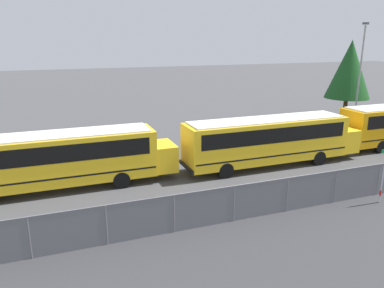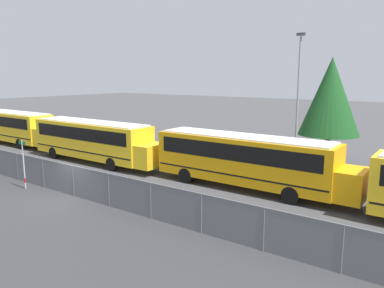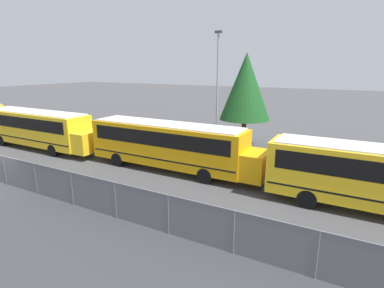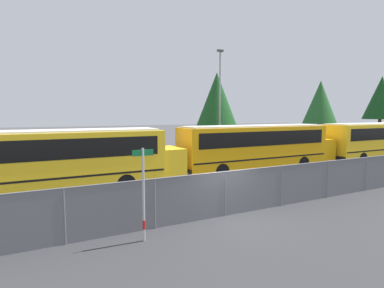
{
  "view_description": "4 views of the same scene",
  "coord_description": "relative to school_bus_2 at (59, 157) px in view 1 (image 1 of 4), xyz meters",
  "views": [
    {
      "loc": [
        -19.82,
        -14.73,
        8.6
      ],
      "look_at": [
        -11.38,
        7.6,
        1.82
      ],
      "focal_mm": 35.0,
      "sensor_mm": 36.0,
      "label": 1
    },
    {
      "loc": [
        17.99,
        -13.16,
        6.98
      ],
      "look_at": [
        2.95,
        7.82,
        2.29
      ],
      "focal_mm": 35.0,
      "sensor_mm": 36.0,
      "label": 2
    },
    {
      "loc": [
        18.66,
        -9.9,
        7.15
      ],
      "look_at": [
        9.66,
        6.63,
        2.3
      ],
      "focal_mm": 28.0,
      "sensor_mm": 36.0,
      "label": 3
    },
    {
      "loc": [
        -6.56,
        -10.07,
        4.16
      ],
      "look_at": [
        2.42,
        7.82,
        2.17
      ],
      "focal_mm": 28.0,
      "sensor_mm": 36.0,
      "label": 4
    }
  ],
  "objects": [
    {
      "name": "street_sign",
      "position": [
        16.01,
        -8.12,
        -0.37
      ],
      "size": [
        0.7,
        0.09,
        3.08
      ],
      "color": "#B7B7BC",
      "rests_on": "ground_plane"
    },
    {
      "name": "school_bus_2",
      "position": [
        0.0,
        0.0,
        0.0
      ],
      "size": [
        13.11,
        2.56,
        3.37
      ],
      "color": "yellow",
      "rests_on": "ground_plane"
    },
    {
      "name": "light_pole",
      "position": [
        27.98,
        6.47,
        3.41
      ],
      "size": [
        0.6,
        0.24,
        10.02
      ],
      "color": "gray",
      "rests_on": "ground_plane"
    },
    {
      "name": "tree_2",
      "position": [
        29.46,
        9.46,
        3.43
      ],
      "size": [
        4.63,
        4.63,
        8.45
      ],
      "color": "#51381E",
      "rests_on": "ground_plane"
    },
    {
      "name": "school_bus_3",
      "position": [
        13.7,
        -0.7,
        0.0
      ],
      "size": [
        13.11,
        2.56,
        3.37
      ],
      "color": "yellow",
      "rests_on": "ground_plane"
    }
  ]
}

